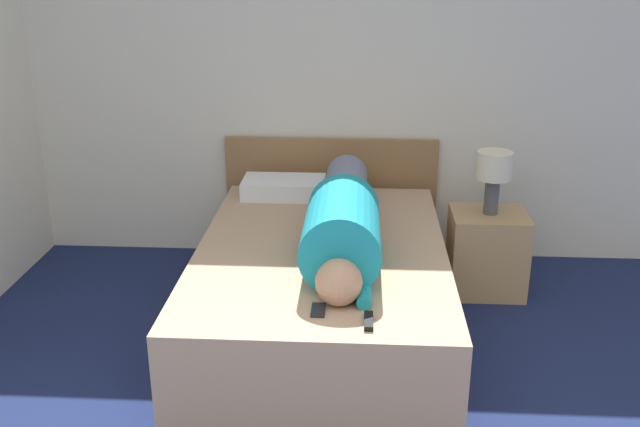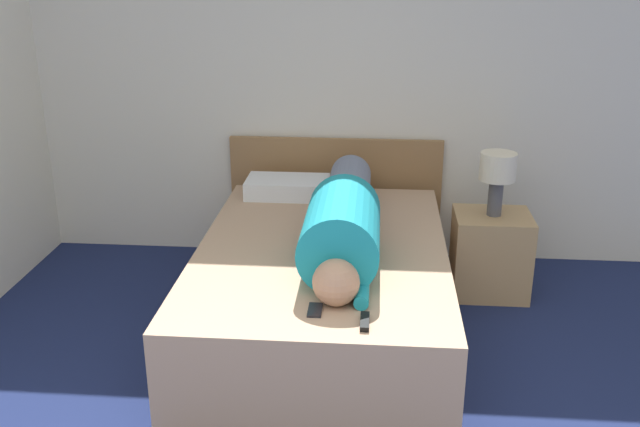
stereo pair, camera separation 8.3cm
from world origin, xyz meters
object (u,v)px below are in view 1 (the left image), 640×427
Objects in this scene: nightstand at (487,252)px; tv_remote at (369,321)px; cell_phone at (318,310)px; person_lying at (343,220)px; table_lamp at (494,171)px; pillow_near_headboard at (284,187)px; bed at (322,291)px.

tv_remote is (-0.78, -1.51, 0.30)m from nightstand.
tv_remote reaches higher than cell_phone.
cell_phone is (-0.09, -0.74, -0.16)m from person_lying.
person_lying is at bearing -143.73° from table_lamp.
pillow_near_headboard reaches higher than cell_phone.
bed is at bearing 163.05° from person_lying.
bed is 1.22m from nightstand.
table_lamp is (1.04, 0.64, 0.54)m from bed.
table_lamp reaches higher than cell_phone.
pillow_near_headboard is at bearing 109.54° from bed.
person_lying is at bearing 82.96° from cell_phone.
tv_remote is (0.26, -0.87, 0.29)m from bed.
nightstand is 1.73m from tv_remote.
tv_remote reaches higher than nightstand.
person_lying reaches higher than pillow_near_headboard.
person_lying is 0.99m from pillow_near_headboard.
table_lamp is at bearing 36.27° from person_lying.
person_lying is (0.12, -0.04, 0.45)m from bed.
tv_remote is (0.56, -1.72, -0.05)m from pillow_near_headboard.
bed is at bearing -148.42° from nightstand.
cell_phone is (-1.01, -1.41, -0.26)m from table_lamp.
nightstand is at bearing 54.40° from cell_phone.
table_lamp is (0.00, -0.00, 0.55)m from nightstand.
person_lying is 0.76m from cell_phone.
cell_phone is at bearing 156.37° from tv_remote.
bed is 13.97× the size of tv_remote.
table_lamp is at bearing -9.03° from pillow_near_headboard.
table_lamp is 0.23× the size of person_lying.
person_lying is (-0.92, -0.67, -0.09)m from table_lamp.
nightstand is at bearing 31.58° from bed.
table_lamp is at bearing 54.40° from cell_phone.
table_lamp is 1.72m from tv_remote.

